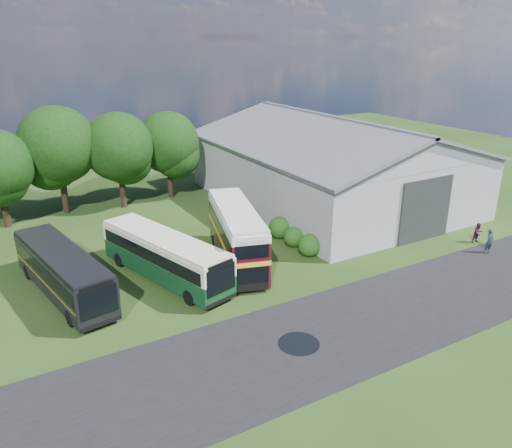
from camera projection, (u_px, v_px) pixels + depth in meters
ground at (291, 311)px, 29.11m from camera, size 120.00×120.00×0.00m
asphalt_road at (365, 321)px, 28.08m from camera, size 60.00×8.00×0.02m
puddle at (299, 344)px, 25.98m from camera, size 2.20×2.20×0.01m
storage_shed at (330, 158)px, 47.62m from camera, size 18.80×24.80×8.15m
tree_mid at (58, 145)px, 43.33m from camera, size 6.80×6.80×9.60m
tree_right_a at (119, 147)px, 45.02m from camera, size 6.26×6.26×8.83m
tree_right_b at (168, 143)px, 48.10m from camera, size 5.98×5.98×8.45m
shrub_front at (309, 255)px, 36.59m from camera, size 1.70×1.70×1.70m
shrub_mid at (294, 246)px, 38.22m from camera, size 1.60×1.60×1.60m
shrub_back at (280, 237)px, 39.84m from camera, size 1.80×1.80×1.80m
bus_green_single at (165, 256)px, 32.47m from camera, size 5.46×11.22×3.02m
bus_maroon_double at (237, 236)px, 34.55m from camera, size 5.09×9.93×4.14m
bus_dark_single at (63, 272)px, 30.42m from camera, size 4.29×10.97×2.95m
visitor_a at (489, 241)px, 36.62m from camera, size 0.67×0.44×1.83m
visitor_b at (478, 233)px, 38.49m from camera, size 0.87×0.72×1.61m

